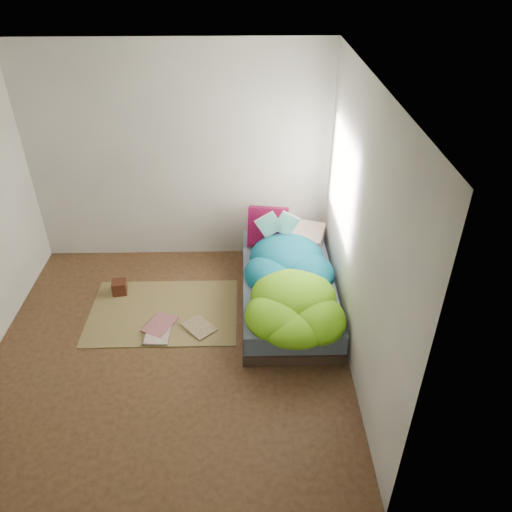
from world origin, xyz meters
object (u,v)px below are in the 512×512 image
(floor_book_b, at_px, (150,322))
(bed, at_px, (288,289))
(wooden_box, at_px, (119,287))
(open_book, at_px, (278,217))
(floor_book_a, at_px, (146,333))
(pillow_magenta, at_px, (268,227))

(floor_book_b, bearing_deg, bed, 38.77)
(wooden_box, bearing_deg, bed, -5.14)
(open_book, relative_size, floor_book_a, 1.19)
(bed, height_order, floor_book_a, bed)
(open_book, xyz_separation_m, floor_book_b, (-1.40, -0.85, -0.78))
(bed, distance_m, floor_book_a, 1.59)
(bed, bearing_deg, pillow_magenta, 106.28)
(bed, height_order, pillow_magenta, pillow_magenta)
(pillow_magenta, xyz_separation_m, floor_book_a, (-1.30, -1.20, -0.55))
(bed, distance_m, wooden_box, 1.92)
(pillow_magenta, bearing_deg, open_book, -51.81)
(bed, xyz_separation_m, wooden_box, (-1.91, 0.17, -0.08))
(pillow_magenta, distance_m, open_book, 0.31)
(floor_book_b, bearing_deg, wooden_box, 153.61)
(floor_book_b, bearing_deg, floor_book_a, -66.97)
(open_book, relative_size, floor_book_b, 1.18)
(open_book, height_order, floor_book_b, open_book)
(open_book, distance_m, wooden_box, 1.98)
(pillow_magenta, distance_m, wooden_box, 1.85)
(floor_book_a, height_order, floor_book_b, floor_book_b)
(pillow_magenta, bearing_deg, bed, -65.94)
(wooden_box, xyz_separation_m, floor_book_b, (0.42, -0.53, -0.06))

